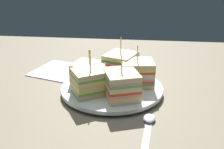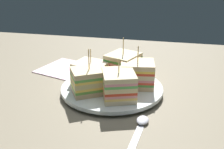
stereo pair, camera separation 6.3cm
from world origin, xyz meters
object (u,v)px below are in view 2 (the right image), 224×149
sandwich_wedge_1 (91,72)px  sandwich_wedge_2 (90,81)px  plate (112,89)px  sandwich_wedge_3 (119,85)px  napkin (66,68)px  spoon (140,127)px  sandwich_wedge_4 (137,74)px  sandwich_wedge_0 (123,66)px

sandwich_wedge_1 → sandwich_wedge_2: (-1.48, 5.98, 0.35)cm
plate → sandwich_wedge_1: bearing=-17.8°
sandwich_wedge_1 → sandwich_wedge_2: sandwich_wedge_2 is taller
sandwich_wedge_3 → napkin: (19.05, -17.03, -4.23)cm
sandwich_wedge_2 → spoon: sandwich_wedge_2 is taller
sandwich_wedge_3 → sandwich_wedge_4: bearing=-43.0°
sandwich_wedge_4 → napkin: size_ratio=0.72×
sandwich_wedge_4 → sandwich_wedge_2: bearing=22.0°
sandwich_wedge_4 → napkin: bearing=-33.5°
plate → sandwich_wedge_3: sandwich_wedge_3 is taller
napkin → plate: bearing=144.3°
plate → napkin: 20.21cm
sandwich_wedge_1 → sandwich_wedge_3: bearing=-25.7°
plate → sandwich_wedge_2: 6.78cm
plate → napkin: size_ratio=1.76×
sandwich_wedge_0 → sandwich_wedge_2: bearing=-7.8°
sandwich_wedge_3 → sandwich_wedge_2: bearing=61.8°
sandwich_wedge_2 → sandwich_wedge_1: bearing=72.9°
plate → spoon: 16.47cm
plate → sandwich_wedge_1: 6.62cm
sandwich_wedge_0 → napkin: 19.42cm
sandwich_wedge_0 → sandwich_wedge_4: (-4.15, 4.07, -0.16)cm
sandwich_wedge_4 → spoon: sandwich_wedge_4 is taller
napkin → sandwich_wedge_4: bearing=155.2°
sandwich_wedge_2 → spoon: bearing=-69.1°
sandwich_wedge_2 → sandwich_wedge_4: size_ratio=1.04×
sandwich_wedge_4 → spoon: size_ratio=0.64×
napkin → spoon: bearing=133.9°
sandwich_wedge_1 → sandwich_wedge_3: (-8.24, 7.03, 0.49)cm
sandwich_wedge_2 → plate: bearing=14.6°
plate → sandwich_wedge_3: (-2.65, 5.24, 3.54)cm
sandwich_wedge_1 → sandwich_wedge_4: bearing=13.9°
sandwich_wedge_3 → napkin: bearing=28.8°
sandwich_wedge_0 → sandwich_wedge_1: 8.12cm
sandwich_wedge_1 → sandwich_wedge_2: bearing=-61.3°
plate → sandwich_wedge_1: size_ratio=2.64×
sandwich_wedge_1 → sandwich_wedge_4: 11.25cm
sandwich_wedge_1 → sandwich_wedge_4: sandwich_wedge_4 is taller
sandwich_wedge_1 → spoon: (-14.08, 15.89, -3.61)cm
plate → spoon: bearing=121.1°
sandwich_wedge_0 → napkin: (17.90, -6.10, -4.44)cm
sandwich_wedge_3 → spoon: bearing=-166.0°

